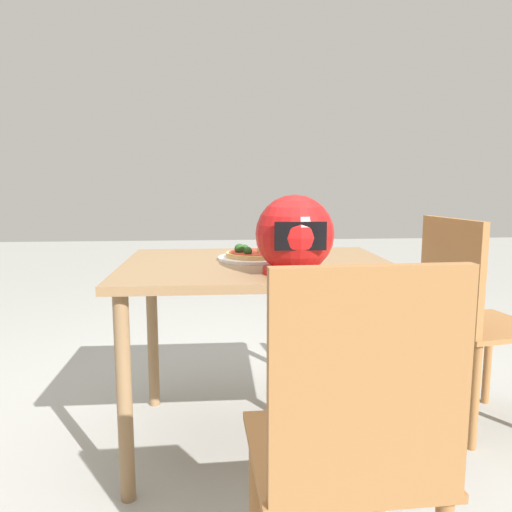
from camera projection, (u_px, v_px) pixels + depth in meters
name	position (u px, v px, depth m)	size (l,w,h in m)	color
ground_plane	(258.00, 439.00, 2.04)	(14.00, 14.00, 0.00)	#9E9E99
dining_table	(258.00, 286.00, 1.95)	(1.04, 0.83, 0.73)	olive
pizza_plate	(254.00, 258.00, 2.01)	(0.29, 0.29, 0.01)	white
pizza	(253.00, 253.00, 2.00)	(0.23, 0.23, 0.05)	tan
motorcycle_helmet	(295.00, 236.00, 1.69)	(0.27, 0.27, 0.27)	#B21414
chair_side	(468.00, 312.00, 2.07)	(0.46, 0.46, 0.90)	#996638
chair_far	(351.00, 444.00, 1.03)	(0.42, 0.42, 0.90)	#996638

